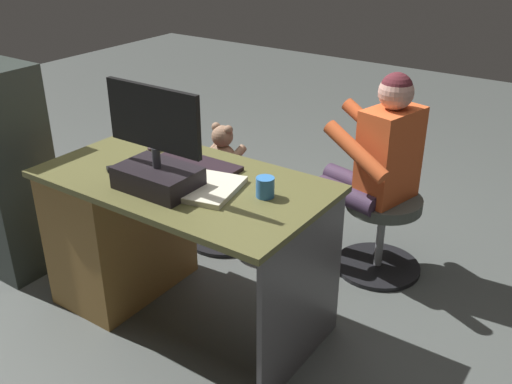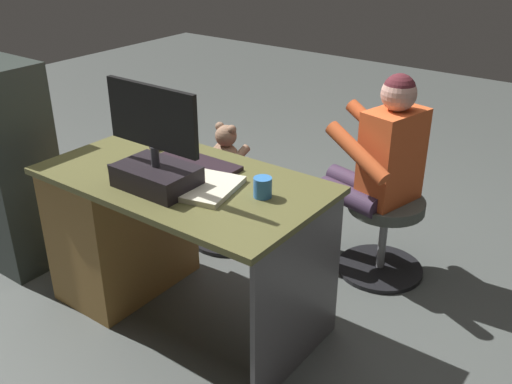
% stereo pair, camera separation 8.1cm
% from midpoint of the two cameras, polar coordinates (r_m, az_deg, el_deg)
% --- Properties ---
extents(ground_plane, '(10.00, 10.00, 0.00)m').
position_cam_midpoint_polar(ground_plane, '(3.25, -0.90, -8.17)').
color(ground_plane, '#4C504D').
extents(desk, '(1.32, 0.72, 0.75)m').
position_cam_midpoint_polar(desk, '(2.99, -10.89, -3.01)').
color(desk, brown).
rests_on(desk, ground_plane).
extents(monitor, '(0.48, 0.23, 0.45)m').
position_cam_midpoint_polar(monitor, '(2.48, -8.92, 3.23)').
color(monitor, black).
rests_on(monitor, desk).
extents(keyboard, '(0.42, 0.14, 0.02)m').
position_cam_midpoint_polar(keyboard, '(2.74, -4.75, 2.90)').
color(keyboard, black).
rests_on(keyboard, desk).
extents(computer_mouse, '(0.06, 0.10, 0.04)m').
position_cam_midpoint_polar(computer_mouse, '(2.94, -8.87, 4.50)').
color(computer_mouse, black).
rests_on(computer_mouse, desk).
extents(cup, '(0.08, 0.08, 0.09)m').
position_cam_midpoint_polar(cup, '(2.41, 1.63, 0.46)').
color(cup, '#3372BF').
rests_on(cup, desk).
extents(tv_remote, '(0.12, 0.15, 0.02)m').
position_cam_midpoint_polar(tv_remote, '(2.76, -11.98, 2.56)').
color(tv_remote, black).
rests_on(tv_remote, desk).
extents(notebook_binder, '(0.28, 0.34, 0.02)m').
position_cam_midpoint_polar(notebook_binder, '(2.48, -3.74, 0.40)').
color(notebook_binder, beige).
rests_on(notebook_binder, desk).
extents(office_chair_teddy, '(0.48, 0.48, 0.44)m').
position_cam_midpoint_polar(office_chair_teddy, '(3.48, -2.15, -0.64)').
color(office_chair_teddy, black).
rests_on(office_chair_teddy, ground_plane).
extents(teddy_bear, '(0.21, 0.21, 0.30)m').
position_cam_midpoint_polar(teddy_bear, '(3.36, -2.12, 4.07)').
color(teddy_bear, '#956F56').
rests_on(teddy_bear, office_chair_teddy).
extents(visitor_chair, '(0.47, 0.47, 0.44)m').
position_cam_midpoint_polar(visitor_chair, '(3.24, 13.13, -3.53)').
color(visitor_chair, black).
rests_on(visitor_chair, ground_plane).
extents(person, '(0.57, 0.55, 1.12)m').
position_cam_midpoint_polar(person, '(3.09, 12.26, 2.99)').
color(person, '#DC5929').
rests_on(person, ground_plane).
extents(equipment_rack, '(0.44, 0.36, 1.14)m').
position_cam_midpoint_polar(equipment_rack, '(3.39, -22.49, 2.16)').
color(equipment_rack, '#2C332F').
rests_on(equipment_rack, ground_plane).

